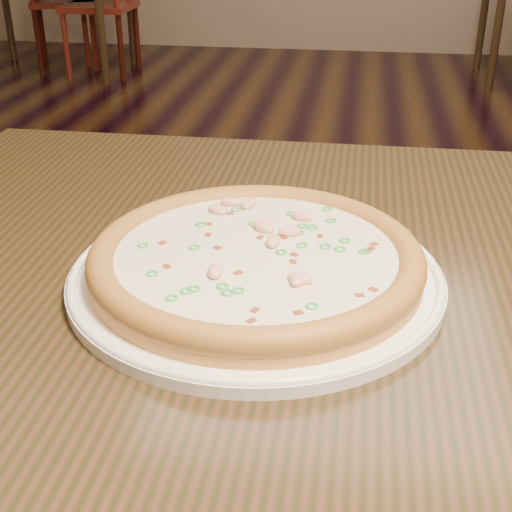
# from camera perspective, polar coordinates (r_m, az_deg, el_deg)

# --- Properties ---
(ground) EXTENTS (9.00, 9.00, 0.00)m
(ground) POSITION_cam_1_polar(r_m,az_deg,el_deg) (1.56, 3.98, -17.47)
(ground) COLOR black
(hero_table) EXTENTS (1.20, 0.80, 0.75)m
(hero_table) POSITION_cam_1_polar(r_m,az_deg,el_deg) (0.80, 9.15, -7.19)
(hero_table) COLOR black
(hero_table) RESTS_ON ground
(plate) EXTENTS (0.37, 0.37, 0.02)m
(plate) POSITION_cam_1_polar(r_m,az_deg,el_deg) (0.70, 0.00, -1.54)
(plate) COLOR white
(plate) RESTS_ON hero_table
(pizza) EXTENTS (0.33, 0.33, 0.03)m
(pizza) POSITION_cam_1_polar(r_m,az_deg,el_deg) (0.70, 0.01, -0.20)
(pizza) COLOR #D08249
(pizza) RESTS_ON plate
(chair_a) EXTENTS (0.54, 0.54, 0.95)m
(chair_a) POSITION_cam_1_polar(r_m,az_deg,el_deg) (5.24, -15.81, 19.09)
(chair_a) COLOR #561D0C
(chair_a) RESTS_ON ground
(chair_b) EXTENTS (0.42, 0.42, 0.95)m
(chair_b) POSITION_cam_1_polar(r_m,az_deg,el_deg) (4.93, -11.80, 19.05)
(chair_b) COLOR #561D0C
(chair_b) RESTS_ON ground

